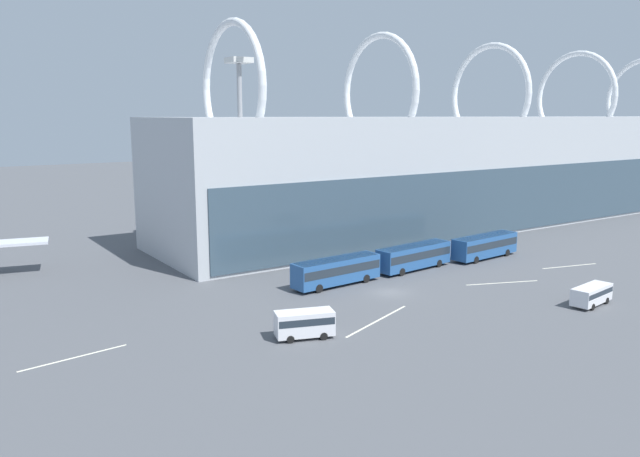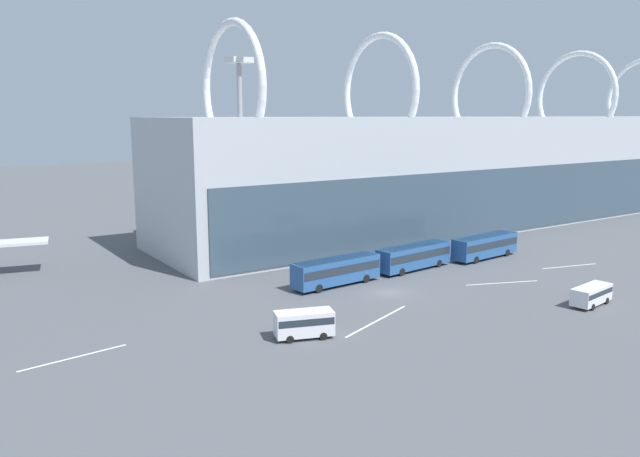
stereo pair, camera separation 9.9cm
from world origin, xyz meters
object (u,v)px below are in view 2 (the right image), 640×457
at_px(shuttle_bus_2, 485,245).
at_px(service_van_foreground, 304,322).
at_px(shuttle_bus_0, 336,270).
at_px(floodlight_mast, 240,127).
at_px(airliner_at_gate_far, 278,197).
at_px(shuttle_bus_1, 414,255).
at_px(airliner_parked_remote, 474,181).
at_px(service_van_crossing, 591,294).

xyz_separation_m(shuttle_bus_2, service_van_foreground, (-38.26, -12.94, -0.45)).
relative_size(shuttle_bus_0, floodlight_mast, 0.43).
height_order(airliner_at_gate_far, shuttle_bus_1, airliner_at_gate_far).
xyz_separation_m(airliner_parked_remote, floodlight_mast, (-72.64, -23.75, 13.67)).
height_order(airliner_at_gate_far, airliner_parked_remote, airliner_at_gate_far).
relative_size(airliner_parked_remote, shuttle_bus_0, 3.42).
relative_size(shuttle_bus_0, service_van_crossing, 1.98).
distance_m(airliner_parked_remote, service_van_foreground, 100.43).
relative_size(airliner_parked_remote, service_van_foreground, 7.08).
height_order(airliner_parked_remote, service_van_crossing, airliner_parked_remote).
bearing_deg(airliner_parked_remote, shuttle_bus_0, -32.36).
xyz_separation_m(airliner_parked_remote, service_van_foreground, (-83.01, -56.44, -3.16)).
bearing_deg(shuttle_bus_2, airliner_parked_remote, 38.91).
bearing_deg(service_van_foreground, service_van_crossing, -177.20).
height_order(airliner_parked_remote, shuttle_bus_0, airliner_parked_remote).
relative_size(airliner_at_gate_far, shuttle_bus_2, 2.94).
bearing_deg(floodlight_mast, airliner_at_gate_far, 45.90).
bearing_deg(airliner_parked_remote, shuttle_bus_2, -19.94).
distance_m(shuttle_bus_0, shuttle_bus_2, 25.62).
bearing_deg(floodlight_mast, shuttle_bus_2, -35.31).
bearing_deg(shuttle_bus_2, shuttle_bus_1, 172.06).
bearing_deg(shuttle_bus_2, service_van_foreground, -166.60).
height_order(service_van_foreground, service_van_crossing, service_van_foreground).
xyz_separation_m(shuttle_bus_2, service_van_crossing, (-7.65, -21.47, -0.67)).
distance_m(airliner_at_gate_far, shuttle_bus_1, 34.31).
bearing_deg(shuttle_bus_2, service_van_crossing, -114.89).
distance_m(airliner_at_gate_far, shuttle_bus_0, 37.03).
height_order(shuttle_bus_0, floodlight_mast, floodlight_mast).
bearing_deg(shuttle_bus_0, service_van_foreground, -138.44).
relative_size(shuttle_bus_1, service_van_crossing, 1.99).
bearing_deg(floodlight_mast, shuttle_bus_1, -51.80).
distance_m(airliner_at_gate_far, airliner_parked_remote, 58.88).
height_order(airliner_at_gate_far, shuttle_bus_0, airliner_at_gate_far).
distance_m(airliner_at_gate_far, shuttle_bus_2, 37.40).
bearing_deg(airliner_at_gate_far, service_van_crossing, 176.58).
bearing_deg(airliner_at_gate_far, floodlight_mast, 126.59).
bearing_deg(service_van_foreground, airliner_at_gate_far, -99.16).
distance_m(airliner_parked_remote, floodlight_mast, 77.64).
bearing_deg(airliner_parked_remote, airliner_at_gate_far, -55.49).
distance_m(shuttle_bus_0, service_van_foreground, 18.04).
xyz_separation_m(airliner_at_gate_far, shuttle_bus_2, (13.44, -34.66, -4.06)).
xyz_separation_m(airliner_at_gate_far, airliner_parked_remote, (58.19, 8.84, -1.34)).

